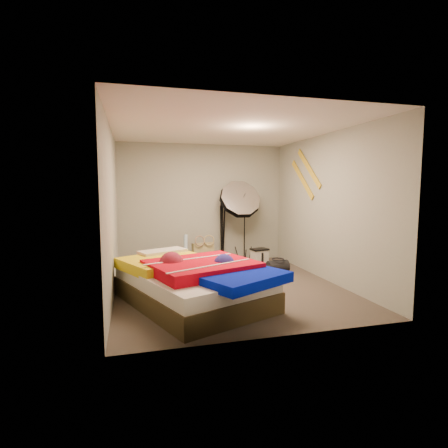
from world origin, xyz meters
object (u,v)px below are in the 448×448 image
object	(u,v)px
camera_case	(259,257)
bed	(193,281)
duffel_bag	(278,267)
photo_umbrella	(239,201)
tote_bag	(203,254)
camera_tripod	(222,226)
wrapping_roll	(186,251)

from	to	relation	value
camera_case	bed	size ratio (longest dim) A/B	0.13
duffel_bag	photo_umbrella	bearing A→B (deg)	108.35
tote_bag	camera_tripod	xyz separation A→B (m)	(0.45, 0.17, 0.54)
photo_umbrella	camera_tripod	xyz separation A→B (m)	(-0.32, 0.20, -0.55)
duffel_bag	photo_umbrella	xyz separation A→B (m)	(-0.43, 1.06, 1.20)
wrapping_roll	camera_tripod	bearing A→B (deg)	23.25
duffel_bag	camera_tripod	bearing A→B (deg)	117.13
wrapping_roll	bed	xyz separation A→B (m)	(-0.23, -2.19, -0.02)
tote_bag	camera_case	xyz separation A→B (m)	(1.11, -0.34, -0.07)
duffel_bag	camera_tripod	world-z (taller)	camera_tripod
bed	camera_tripod	size ratio (longest dim) A/B	1.88
camera_case	photo_umbrella	xyz separation A→B (m)	(-0.34, 0.31, 1.16)
tote_bag	wrapping_roll	distance (m)	0.46
duffel_bag	wrapping_roll	bearing A→B (deg)	147.12
wrapping_roll	camera_tripod	size ratio (longest dim) A/B	0.50
tote_bag	duffel_bag	size ratio (longest dim) A/B	1.15
bed	wrapping_roll	bearing A→B (deg)	84.03
duffel_bag	photo_umbrella	size ratio (longest dim) A/B	0.21
camera_tripod	photo_umbrella	bearing A→B (deg)	-31.87
wrapping_roll	duffel_bag	size ratio (longest dim) A/B	1.69
duffel_bag	bed	bearing A→B (deg)	-148.33
wrapping_roll	camera_tripod	xyz separation A→B (m)	(0.85, 0.36, 0.43)
bed	camera_tripod	world-z (taller)	camera_tripod
camera_tripod	wrapping_roll	bearing A→B (deg)	-156.75
wrapping_roll	photo_umbrella	distance (m)	1.54
wrapping_roll	camera_case	xyz separation A→B (m)	(1.51, -0.15, -0.17)
bed	camera_tripod	bearing A→B (deg)	67.12
tote_bag	wrapping_roll	world-z (taller)	wrapping_roll
bed	duffel_bag	bearing A→B (deg)	35.28
tote_bag	camera_tripod	distance (m)	0.72
wrapping_roll	photo_umbrella	xyz separation A→B (m)	(1.17, 0.16, 0.98)
camera_tripod	camera_case	bearing A→B (deg)	-37.49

